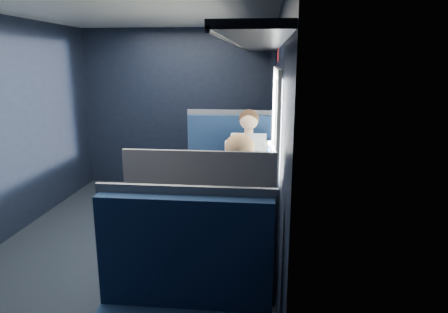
# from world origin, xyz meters

# --- Properties ---
(ground) EXTENTS (2.80, 4.20, 0.01)m
(ground) POSITION_xyz_m (0.00, 0.00, -0.01)
(ground) COLOR black
(room_shell) EXTENTS (3.00, 4.40, 2.40)m
(room_shell) POSITION_xyz_m (0.02, 0.00, 1.48)
(room_shell) COLOR black
(room_shell) RESTS_ON ground
(table) EXTENTS (0.62, 1.00, 0.74)m
(table) POSITION_xyz_m (1.03, 0.00, 0.66)
(table) COLOR #54565E
(table) RESTS_ON ground
(seat_bay_near) EXTENTS (1.04, 0.62, 1.26)m
(seat_bay_near) POSITION_xyz_m (0.84, 0.87, 0.42)
(seat_bay_near) COLOR #0D1E3D
(seat_bay_near) RESTS_ON ground
(seat_bay_far) EXTENTS (1.04, 0.62, 1.26)m
(seat_bay_far) POSITION_xyz_m (0.85, -0.87, 0.41)
(seat_bay_far) COLOR #0D1E3D
(seat_bay_far) RESTS_ON ground
(seat_row_front) EXTENTS (1.04, 0.51, 1.16)m
(seat_row_front) POSITION_xyz_m (0.85, 1.80, 0.41)
(seat_row_front) COLOR #0D1E3D
(seat_row_front) RESTS_ON ground
(man) EXTENTS (0.53, 0.56, 1.32)m
(man) POSITION_xyz_m (1.10, 0.70, 0.72)
(man) COLOR black
(man) RESTS_ON ground
(woman) EXTENTS (0.53, 0.56, 1.32)m
(woman) POSITION_xyz_m (1.10, -0.71, 0.73)
(woman) COLOR black
(woman) RESTS_ON ground
(papers) EXTENTS (0.70, 0.84, 0.01)m
(papers) POSITION_xyz_m (1.03, -0.09, 0.74)
(papers) COLOR white
(papers) RESTS_ON table
(laptop) EXTENTS (0.31, 0.36, 0.23)m
(laptop) POSITION_xyz_m (1.38, 0.15, 0.80)
(laptop) COLOR silver
(laptop) RESTS_ON table
(bottle_small) EXTENTS (0.06, 0.06, 0.21)m
(bottle_small) POSITION_xyz_m (1.33, 0.36, 0.83)
(bottle_small) COLOR silver
(bottle_small) RESTS_ON table
(cup) EXTENTS (0.06, 0.06, 0.08)m
(cup) POSITION_xyz_m (1.21, 0.32, 0.78)
(cup) COLOR white
(cup) RESTS_ON table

